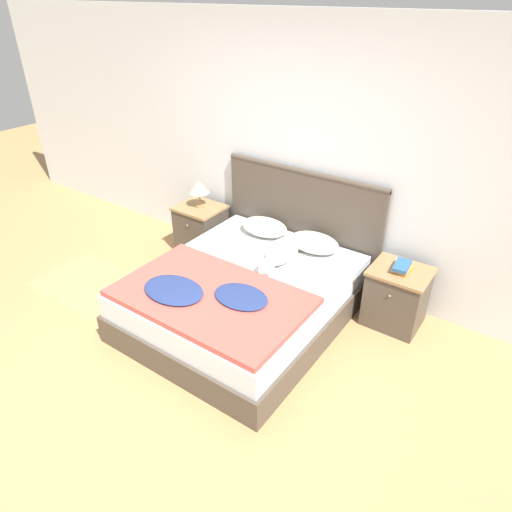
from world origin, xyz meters
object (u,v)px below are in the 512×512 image
object	(u,v)px
nightstand_left	(201,229)
pillow_left	(264,227)
pillow_right	(314,243)
nightstand_right	(396,297)
book_stack	(402,267)
bed	(244,297)
table_lamp	(199,188)
dog	(280,253)

from	to	relation	value
nightstand_left	pillow_left	distance (m)	0.91
pillow_right	nightstand_right	bearing A→B (deg)	-0.94
pillow_left	book_stack	size ratio (longest dim) A/B	2.18
nightstand_right	pillow_left	xyz separation A→B (m)	(-1.45, 0.01, 0.28)
bed	pillow_left	world-z (taller)	pillow_left
bed	table_lamp	size ratio (longest dim) A/B	6.50
dog	bed	bearing A→B (deg)	-113.27
bed	pillow_right	xyz separation A→B (m)	(0.29, 0.76, 0.32)
pillow_left	nightstand_right	bearing A→B (deg)	-0.56
pillow_left	dog	size ratio (longest dim) A/B	0.76
book_stack	pillow_left	bearing A→B (deg)	179.36
bed	nightstand_right	bearing A→B (deg)	32.78
dog	table_lamp	xyz separation A→B (m)	(-1.31, 0.40, 0.20)
pillow_right	dog	bearing A→B (deg)	-108.61
pillow_left	pillow_right	xyz separation A→B (m)	(0.58, 0.00, 0.00)
bed	table_lamp	xyz separation A→B (m)	(-1.16, 0.76, 0.55)
pillow_right	book_stack	distance (m)	0.87
bed	pillow_right	bearing A→B (deg)	69.16
bed	nightstand_left	world-z (taller)	nightstand_left
nightstand_left	book_stack	bearing A→B (deg)	-0.05
nightstand_right	dog	xyz separation A→B (m)	(-1.00, -0.39, 0.30)
nightstand_left	book_stack	size ratio (longest dim) A/B	2.45
pillow_right	bed	bearing A→B (deg)	-110.84
pillow_left	dog	world-z (taller)	dog
pillow_left	table_lamp	distance (m)	0.90
bed	pillow_right	world-z (taller)	pillow_right
nightstand_right	book_stack	bearing A→B (deg)	-29.65
pillow_right	table_lamp	xyz separation A→B (m)	(-1.45, -0.00, 0.23)
pillow_left	book_stack	distance (m)	1.45
nightstand_right	pillow_right	distance (m)	0.91
pillow_left	pillow_right	world-z (taller)	same
dog	table_lamp	distance (m)	1.39
book_stack	dog	bearing A→B (deg)	-159.03
bed	book_stack	bearing A→B (deg)	32.64
nightstand_right	pillow_right	size ratio (longest dim) A/B	1.12
bed	dog	distance (m)	0.52
nightstand_left	bed	bearing A→B (deg)	-32.78
dog	book_stack	world-z (taller)	dog
pillow_right	pillow_left	bearing A→B (deg)	180.00
bed	book_stack	distance (m)	1.43
bed	table_lamp	bearing A→B (deg)	146.79
nightstand_left	dog	distance (m)	1.40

